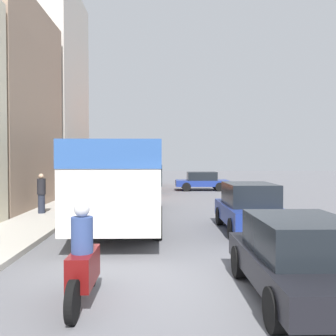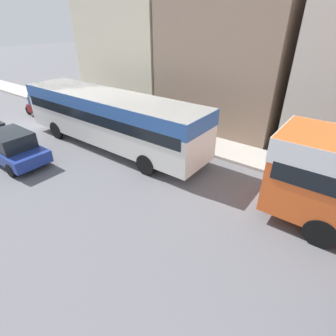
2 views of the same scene
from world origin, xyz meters
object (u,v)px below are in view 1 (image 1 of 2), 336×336
object	(u,v)px
bus_lead	(128,172)
car_crossing	(250,207)
motorcycle_behind_lead	(83,263)
car_distant	(202,181)
pedestrian_walking_away	(41,193)
bus_following	(144,162)
car_far_curb	(301,257)

from	to	relation	value
bus_lead	car_crossing	world-z (taller)	bus_lead
motorcycle_behind_lead	car_distant	world-z (taller)	motorcycle_behind_lead
bus_lead	car_distant	world-z (taller)	bus_lead
car_crossing	pedestrian_walking_away	xyz separation A→B (m)	(-7.86, 3.24, 0.17)
bus_lead	pedestrian_walking_away	distance (m)	3.85
bus_lead	pedestrian_walking_away	xyz separation A→B (m)	(-3.65, 0.83, -0.91)
bus_following	car_far_curb	distance (m)	22.68
motorcycle_behind_lead	car_far_curb	distance (m)	3.72
car_distant	pedestrian_walking_away	xyz separation A→B (m)	(-8.02, -12.19, 0.26)
motorcycle_behind_lead	car_distant	xyz separation A→B (m)	(4.43, 21.44, 0.04)
bus_following	car_crossing	distance (m)	16.99
car_crossing	car_far_curb	xyz separation A→B (m)	(-0.55, -5.93, -0.07)
motorcycle_behind_lead	bus_lead	bearing A→B (deg)	89.62
car_far_curb	car_distant	xyz separation A→B (m)	(0.70, 21.36, -0.02)
car_crossing	pedestrian_walking_away	bearing A→B (deg)	-22.39
bus_lead	car_far_curb	distance (m)	9.18
car_crossing	car_distant	world-z (taller)	car_crossing
car_distant	motorcycle_behind_lead	bearing A→B (deg)	-11.66
car_crossing	car_distant	size ratio (longest dim) A/B	1.00
bus_following	car_crossing	bearing A→B (deg)	-75.63
motorcycle_behind_lead	pedestrian_walking_away	size ratio (longest dim) A/B	1.37
bus_lead	car_crossing	xyz separation A→B (m)	(4.21, -2.41, -1.08)
pedestrian_walking_away	motorcycle_behind_lead	bearing A→B (deg)	-68.76
car_crossing	pedestrian_walking_away	distance (m)	8.51
car_distant	pedestrian_walking_away	distance (m)	14.59
bus_lead	motorcycle_behind_lead	bearing A→B (deg)	-90.38
bus_lead	motorcycle_behind_lead	xyz separation A→B (m)	(-0.06, -8.42, -1.21)
motorcycle_behind_lead	car_crossing	size ratio (longest dim) A/B	0.58
car_distant	bus_lead	bearing A→B (deg)	-18.55
car_far_curb	car_crossing	bearing A→B (deg)	84.73
pedestrian_walking_away	car_distant	bearing A→B (deg)	56.66
car_far_curb	motorcycle_behind_lead	bearing A→B (deg)	-178.79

